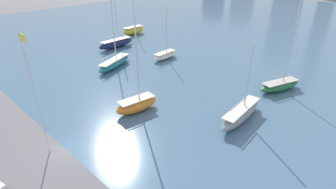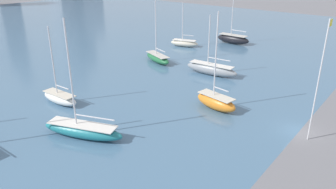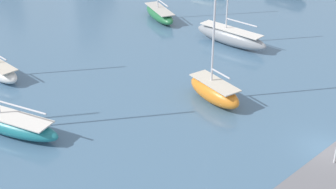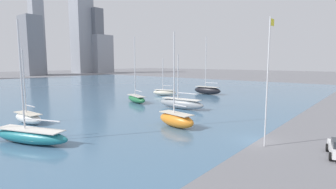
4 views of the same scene
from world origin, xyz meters
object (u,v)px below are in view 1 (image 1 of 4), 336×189
sailboat_yellow (133,30)px  sailboat_gray (241,113)px  sailboat_green (280,85)px  sailboat_orange (137,104)px  sailboat_white (165,55)px  flag_pole (35,94)px  sailboat_teal (114,63)px  sailboat_navy (116,43)px

sailboat_yellow → sailboat_gray: (43.65, -18.66, -0.14)m
sailboat_gray → sailboat_green: size_ratio=0.72×
sailboat_yellow → sailboat_green: 44.21m
sailboat_orange → sailboat_white: 21.41m
sailboat_gray → sailboat_orange: bearing=-149.7°
sailboat_white → sailboat_orange: bearing=-58.3°
flag_pole → sailboat_teal: flag_pole is taller
flag_pole → sailboat_green: 34.90m
sailboat_navy → sailboat_white: size_ratio=1.58×
sailboat_white → sailboat_yellow: bearing=155.4°
sailboat_teal → sailboat_green: sailboat_green is taller
sailboat_navy → sailboat_white: (13.90, 2.14, -0.23)m
sailboat_orange → sailboat_gray: sailboat_orange is taller
sailboat_navy → sailboat_teal: 12.67m
sailboat_navy → sailboat_teal: sailboat_navy is taller
flag_pole → sailboat_green: (12.26, 32.07, -6.23)m
sailboat_orange → sailboat_white: size_ratio=1.20×
sailboat_orange → sailboat_yellow: 41.52m
sailboat_yellow → sailboat_gray: 47.47m
sailboat_orange → sailboat_yellow: bearing=150.1°
sailboat_gray → sailboat_white: bearing=153.3°
sailboat_white → sailboat_teal: bearing=-113.3°
sailboat_orange → sailboat_green: sailboat_green is taller
sailboat_teal → flag_pole: bearing=-73.2°
sailboat_teal → sailboat_gray: 27.36m
sailboat_navy → sailboat_white: 14.07m
sailboat_gray → sailboat_green: 12.15m
flag_pole → sailboat_navy: bearing=132.0°
sailboat_gray → sailboat_teal: bearing=176.4°
sailboat_yellow → sailboat_navy: bearing=-59.1°
sailboat_green → sailboat_white: bearing=-153.8°
sailboat_teal → sailboat_white: 10.74m
sailboat_white → sailboat_navy: bearing=-173.0°
flag_pole → sailboat_white: bearing=110.5°
sailboat_white → sailboat_yellow: 21.97m
sailboat_white → sailboat_yellow: sailboat_yellow is taller
sailboat_orange → sailboat_teal: size_ratio=0.96×
sailboat_navy → sailboat_yellow: bearing=120.3°
flag_pole → sailboat_white: size_ratio=1.25×
sailboat_navy → sailboat_green: bearing=6.0°
flag_pole → sailboat_yellow: sailboat_yellow is taller
sailboat_orange → sailboat_gray: bearing=43.4°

